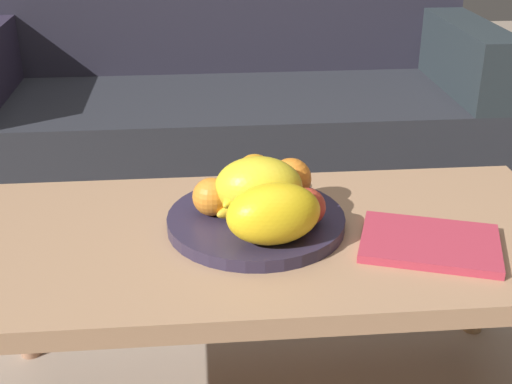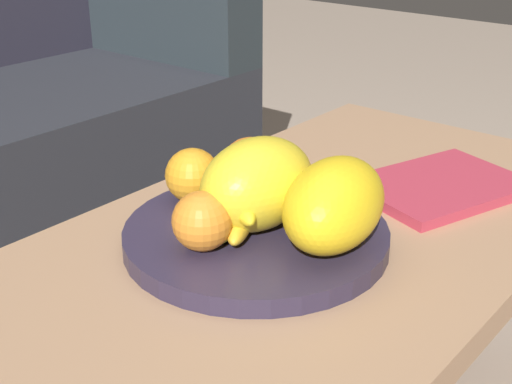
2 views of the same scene
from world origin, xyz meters
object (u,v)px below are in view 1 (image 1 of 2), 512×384
object	(u,v)px
apple_front	(306,207)
orange_left	(211,197)
fruit_bowl	(256,221)
magazine	(430,243)
coffee_table	(268,255)
orange_front	(255,172)
melon_large_front	(259,187)
banana_bunch	(247,198)
couch	(228,113)
melon_smaller_beside	(276,214)
orange_right	(291,179)

from	to	relation	value
apple_front	orange_left	bearing A→B (deg)	161.20
fruit_bowl	magazine	world-z (taller)	fruit_bowl
coffee_table	orange_front	size ratio (longest dim) A/B	15.50
fruit_bowl	apple_front	distance (m)	0.11
fruit_bowl	orange_left	xyz separation A→B (m)	(-0.08, 0.01, 0.05)
orange_front	orange_left	world-z (taller)	orange_front
melon_large_front	banana_bunch	bearing A→B (deg)	137.97
apple_front	magazine	distance (m)	0.24
fruit_bowl	banana_bunch	size ratio (longest dim) A/B	1.99
couch	magazine	bearing A→B (deg)	-75.32
coffee_table	couch	world-z (taller)	couch
melon_smaller_beside	apple_front	size ratio (longest dim) A/B	2.35
melon_large_front	melon_smaller_beside	xyz separation A→B (m)	(0.02, -0.11, -0.00)
magazine	fruit_bowl	bearing A→B (deg)	179.72
magazine	orange_front	bearing A→B (deg)	161.86
coffee_table	orange_right	size ratio (longest dim) A/B	14.15
orange_right	banana_bunch	distance (m)	0.11
apple_front	fruit_bowl	bearing A→B (deg)	153.22
orange_right	apple_front	bearing A→B (deg)	-83.72
fruit_bowl	orange_left	world-z (taller)	orange_left
melon_smaller_beside	orange_right	xyz separation A→B (m)	(0.05, 0.18, -0.01)
orange_front	magazine	distance (m)	0.38
orange_right	magazine	distance (m)	0.30
melon_large_front	orange_left	world-z (taller)	melon_large_front
orange_front	apple_front	bearing A→B (deg)	-63.65
orange_front	apple_front	distance (m)	0.19
couch	magazine	world-z (taller)	couch
fruit_bowl	melon_large_front	size ratio (longest dim) A/B	2.06
melon_large_front	orange_left	size ratio (longest dim) A/B	2.27
orange_left	magazine	bearing A→B (deg)	-16.99
coffee_table	fruit_bowl	xyz separation A→B (m)	(-0.02, 0.03, 0.06)
fruit_bowl	magazine	xyz separation A→B (m)	(0.31, -0.11, -0.00)
apple_front	banana_bunch	size ratio (longest dim) A/B	0.42
couch	melon_large_front	bearing A→B (deg)	-89.79
couch	melon_smaller_beside	xyz separation A→B (m)	(0.03, -1.19, 0.21)
coffee_table	fruit_bowl	distance (m)	0.07
melon_large_front	magazine	distance (m)	0.34
coffee_table	orange_front	xyz separation A→B (m)	(-0.01, 0.15, 0.11)
banana_bunch	magazine	world-z (taller)	banana_bunch
fruit_bowl	banana_bunch	xyz separation A→B (m)	(-0.02, 0.02, 0.04)
couch	fruit_bowl	distance (m)	1.09
melon_smaller_beside	orange_front	bearing A→B (deg)	94.75
orange_front	orange_left	size ratio (longest dim) A/B	1.03
melon_smaller_beside	orange_left	size ratio (longest dim) A/B	2.32
melon_large_front	orange_front	distance (m)	0.12
couch	orange_right	bearing A→B (deg)	-85.68
orange_front	banana_bunch	xyz separation A→B (m)	(-0.02, -0.10, -0.01)
coffee_table	orange_front	world-z (taller)	orange_front
apple_front	orange_right	bearing A→B (deg)	96.28
orange_left	coffee_table	bearing A→B (deg)	-21.41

